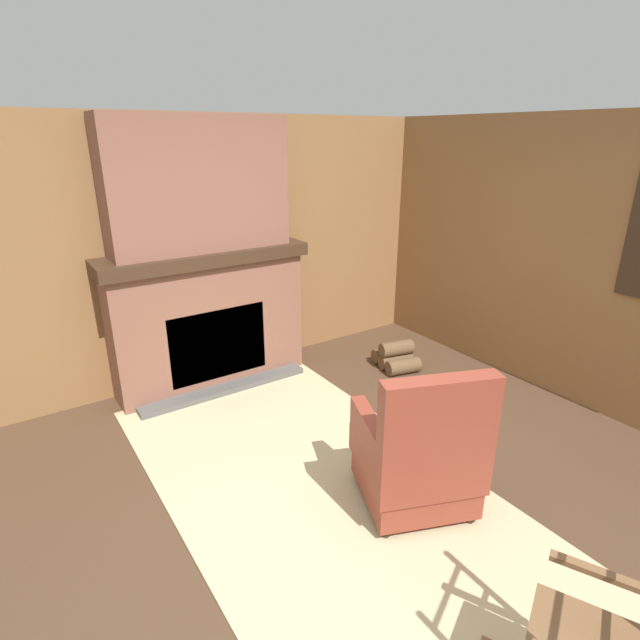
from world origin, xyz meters
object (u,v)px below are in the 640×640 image
Objects in this scene: storage_case at (237,237)px; firewood_stack at (396,357)px; armchair at (418,457)px; decorative_plate_on_mantel at (190,236)px; oil_lamp_vase at (147,245)px.

firewood_stack is at bearing 58.66° from storage_case.
decorative_plate_on_mantel is at bearing 32.79° from armchair.
firewood_stack is 2.26m from decorative_plate_on_mantel.
storage_case is at bearing 89.99° from oil_lamp_vase.
armchair is 1.94× the size of firewood_stack.
armchair reaches higher than firewood_stack.
decorative_plate_on_mantel is (-0.02, -0.42, 0.05)m from storage_case.
storage_case is 0.42m from decorative_plate_on_mantel.
oil_lamp_vase reaches higher than firewood_stack.
storage_case is (-0.78, -1.28, 1.22)m from firewood_stack.
armchair is 4.00× the size of oil_lamp_vase.
decorative_plate_on_mantel reaches higher than storage_case.
oil_lamp_vase is 0.89× the size of storage_case.
oil_lamp_vase is (-0.78, -2.08, 1.23)m from firewood_stack.
decorative_plate_on_mantel is (-0.80, -1.70, 1.26)m from firewood_stack.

